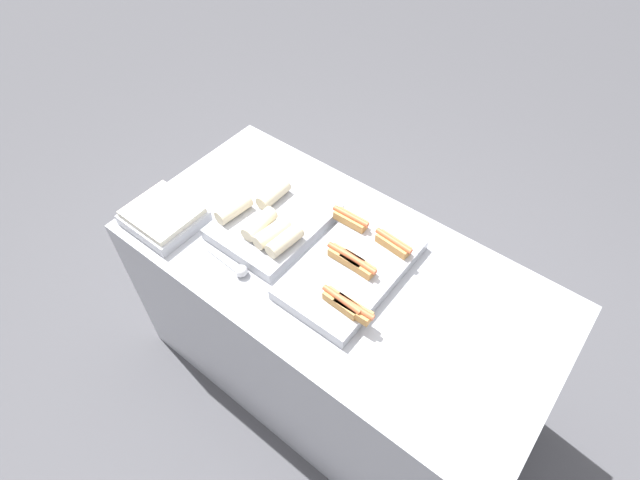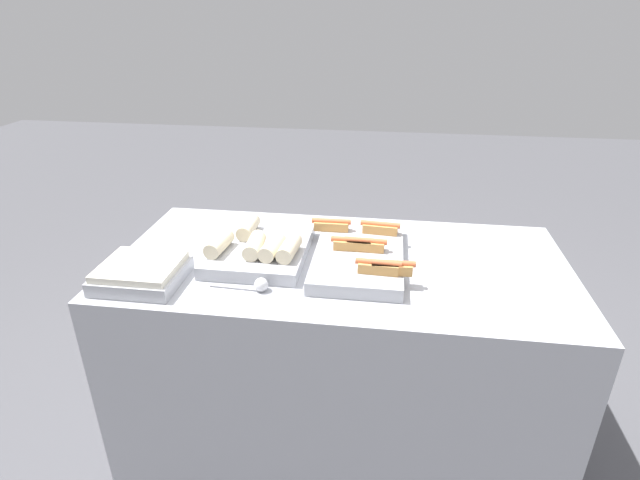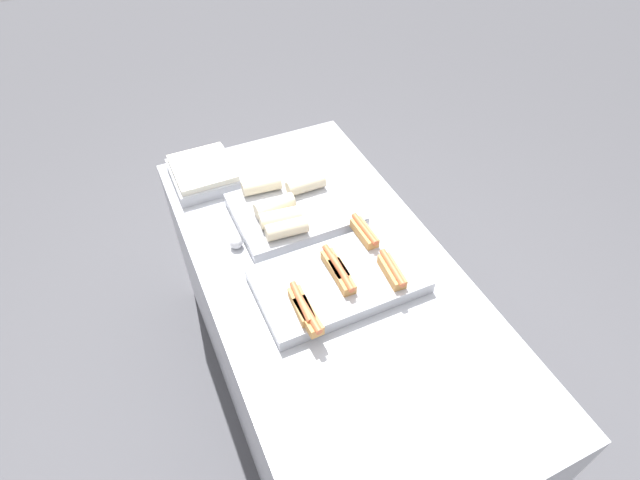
{
  "view_description": "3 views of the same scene",
  "coord_description": "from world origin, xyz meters",
  "px_view_note": "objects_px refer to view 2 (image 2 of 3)",
  "views": [
    {
      "loc": [
        0.67,
        -0.95,
        2.39
      ],
      "look_at": [
        -0.08,
        0.0,
        0.98
      ],
      "focal_mm": 28.0,
      "sensor_mm": 36.0,
      "label": 1
    },
    {
      "loc": [
        0.15,
        -1.68,
        1.79
      ],
      "look_at": [
        -0.08,
        0.0,
        0.98
      ],
      "focal_mm": 28.0,
      "sensor_mm": 36.0,
      "label": 2
    },
    {
      "loc": [
        1.02,
        -0.5,
        2.23
      ],
      "look_at": [
        -0.08,
        0.0,
        0.98
      ],
      "focal_mm": 28.0,
      "sensor_mm": 36.0,
      "label": 3
    }
  ],
  "objects_px": {
    "tray_hotdogs": "(360,254)",
    "serving_spoon_near": "(258,285)",
    "tray_wraps": "(259,248)",
    "tray_side_front": "(141,273)"
  },
  "relations": [
    {
      "from": "tray_hotdogs",
      "to": "serving_spoon_near",
      "type": "xyz_separation_m",
      "value": [
        -0.33,
        -0.26,
        -0.01
      ]
    },
    {
      "from": "tray_wraps",
      "to": "tray_side_front",
      "type": "bearing_deg",
      "value": -145.57
    },
    {
      "from": "tray_hotdogs",
      "to": "tray_side_front",
      "type": "xyz_separation_m",
      "value": [
        -0.75,
        -0.26,
        0.0
      ]
    },
    {
      "from": "tray_wraps",
      "to": "serving_spoon_near",
      "type": "height_order",
      "value": "tray_wraps"
    },
    {
      "from": "tray_hotdogs",
      "to": "tray_wraps",
      "type": "bearing_deg",
      "value": -178.18
    },
    {
      "from": "tray_wraps",
      "to": "tray_side_front",
      "type": "relative_size",
      "value": 1.6
    },
    {
      "from": "tray_wraps",
      "to": "tray_hotdogs",
      "type": "bearing_deg",
      "value": 1.82
    },
    {
      "from": "tray_hotdogs",
      "to": "tray_side_front",
      "type": "bearing_deg",
      "value": -160.82
    },
    {
      "from": "tray_wraps",
      "to": "serving_spoon_near",
      "type": "bearing_deg",
      "value": -77.45
    },
    {
      "from": "tray_hotdogs",
      "to": "tray_wraps",
      "type": "xyz_separation_m",
      "value": [
        -0.39,
        -0.01,
        0.01
      ]
    }
  ]
}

